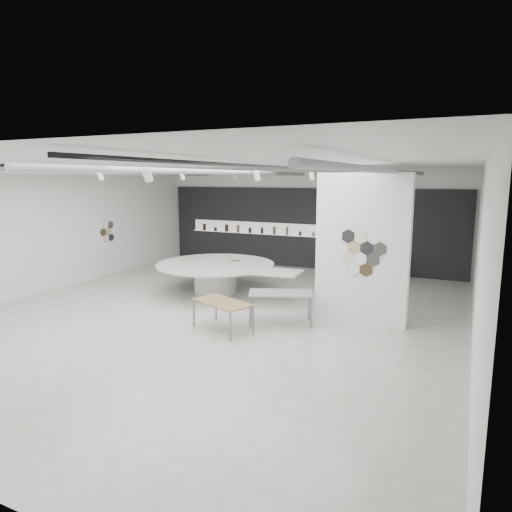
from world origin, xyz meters
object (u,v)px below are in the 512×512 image
at_px(partition_column, 362,249).
at_px(kitchen_counter, 382,265).
at_px(display_island, 217,274).
at_px(sample_table_wood, 222,304).
at_px(sample_table_stone, 281,295).

distance_m(partition_column, kitchen_counter, 5.72).
bearing_deg(kitchen_counter, partition_column, -77.77).
xyz_separation_m(display_island, sample_table_wood, (1.88, -2.99, 0.03)).
relative_size(partition_column, display_island, 0.75).
relative_size(display_island, kitchen_counter, 3.21).
xyz_separation_m(partition_column, sample_table_wood, (-2.71, -1.99, -1.17)).
height_order(sample_table_wood, kitchen_counter, kitchen_counter).
relative_size(sample_table_wood, kitchen_counter, 1.08).
relative_size(display_island, sample_table_wood, 2.98).
height_order(display_island, sample_table_stone, display_island).
bearing_deg(sample_table_stone, sample_table_wood, -134.92).
xyz_separation_m(display_island, sample_table_stone, (2.90, -1.97, 0.11)).
xyz_separation_m(sample_table_wood, sample_table_stone, (1.02, 1.02, 0.08)).
height_order(partition_column, kitchen_counter, partition_column).
distance_m(display_island, sample_table_wood, 3.53).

